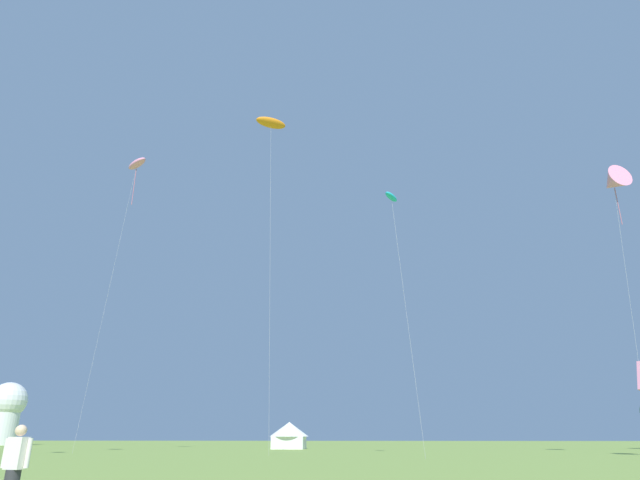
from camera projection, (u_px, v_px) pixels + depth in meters
name	position (u px, v px, depth m)	size (l,w,h in m)	color
kite_cyan_parafoil	(391.00, 198.00, 46.95)	(2.24, 2.63, 21.69)	#1EB7CC
kite_orange_parafoil	(271.00, 123.00, 58.71)	(3.64, 3.24, 34.56)	orange
kite_pink_parafoil	(137.00, 164.00, 64.06)	(3.69, 3.84, 32.88)	pink
kite_pink_delta	(613.00, 182.00, 51.14)	(3.95, 3.60, 25.83)	pink
person_spectator	(13.00, 472.00, 10.42)	(0.57, 0.29, 1.73)	#2D2D33
festival_tent_center	(289.00, 434.00, 67.48)	(4.96, 4.96, 3.22)	white
observatory_dome	(6.00, 410.00, 96.07)	(6.40, 6.40, 10.80)	white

